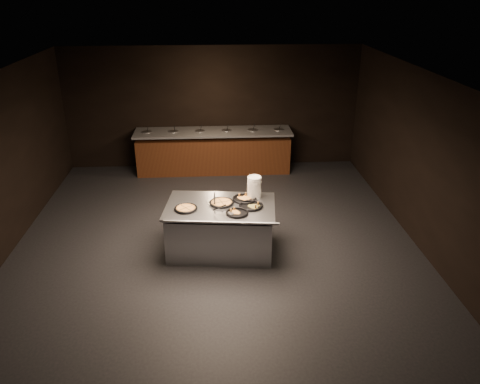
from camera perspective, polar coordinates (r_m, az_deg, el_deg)
The scene contains 11 objects.
room at distance 7.59m, azimuth -3.11°, elevation 2.87°, with size 7.02×8.02×2.92m.
salad_bar at distance 11.28m, azimuth -3.23°, elevation 4.68°, with size 3.70×0.83×1.18m.
serving_counter at distance 7.90m, azimuth -2.36°, elevation -4.55°, with size 1.91×1.35×0.86m.
plate_stack at distance 7.93m, azimuth 1.75°, elevation 0.62°, with size 0.24×0.24×0.36m, color white.
pan_veggie_whole at distance 7.60m, azimuth -6.63°, elevation -1.99°, with size 0.38×0.38×0.04m.
pan_cheese_whole at distance 7.75m, azimuth -2.27°, elevation -1.29°, with size 0.41×0.41×0.04m.
pan_cheese_slices_a at distance 7.88m, azimuth 0.56°, elevation -0.81°, with size 0.41×0.41×0.04m.
pan_cheese_slices_b at distance 7.41m, azimuth -0.34°, elevation -2.53°, with size 0.36×0.36×0.04m.
pan_veggie_slices at distance 7.64m, azimuth 1.35°, elevation -1.66°, with size 0.40×0.40×0.04m.
server_left at distance 7.77m, azimuth -3.12°, elevation -0.76°, with size 0.10×0.33×0.16m.
server_right at distance 7.39m, azimuth -2.14°, elevation -2.11°, with size 0.34×0.15×0.16m.
Camera 1 is at (-0.03, -7.07, 4.22)m, focal length 35.00 mm.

